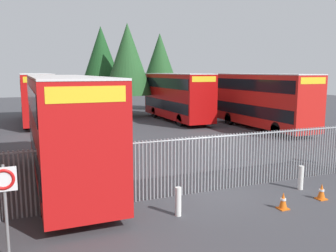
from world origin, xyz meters
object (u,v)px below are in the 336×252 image
at_px(double_decker_bus_near_gate, 65,125).
at_px(bollard_near_left, 178,202).
at_px(bollard_center_front, 301,178).
at_px(double_decker_bus_behind_fence_right, 176,95).
at_px(traffic_cone_near_kerb, 283,201).
at_px(speed_limit_sign_post, 4,190).
at_px(double_decker_bus_far_back, 36,96).
at_px(double_decker_bus_behind_fence_left, 262,99).
at_px(traffic_cone_mid_forecourt, 322,192).

xyz_separation_m(double_decker_bus_near_gate, bollard_near_left, (2.86, -4.98, -1.95)).
height_order(bollard_near_left, bollard_center_front, same).
bearing_deg(double_decker_bus_behind_fence_right, traffic_cone_near_kerb, -104.40).
relative_size(bollard_center_front, speed_limit_sign_post, 0.40).
bearing_deg(double_decker_bus_far_back, double_decker_bus_near_gate, -89.03).
height_order(double_decker_bus_near_gate, speed_limit_sign_post, double_decker_bus_near_gate).
height_order(double_decker_bus_far_back, bollard_center_front, double_decker_bus_far_back).
xyz_separation_m(double_decker_bus_behind_fence_right, traffic_cone_near_kerb, (-5.50, -21.42, -2.13)).
distance_m(double_decker_bus_behind_fence_left, bollard_near_left, 19.23).
height_order(double_decker_bus_near_gate, double_decker_bus_behind_fence_left, same).
bearing_deg(double_decker_bus_far_back, bollard_center_front, -69.64).
height_order(double_decker_bus_behind_fence_right, traffic_cone_mid_forecourt, double_decker_bus_behind_fence_right).
distance_m(bollard_center_front, traffic_cone_mid_forecourt, 1.18).
bearing_deg(bollard_near_left, double_decker_bus_near_gate, 119.82).
relative_size(double_decker_bus_far_back, speed_limit_sign_post, 4.50).
bearing_deg(traffic_cone_near_kerb, speed_limit_sign_post, -179.80).
xyz_separation_m(double_decker_bus_behind_fence_left, bollard_center_front, (-7.89, -13.11, -1.95)).
bearing_deg(bollard_center_front, traffic_cone_near_kerb, -145.64).
bearing_deg(speed_limit_sign_post, double_decker_bus_far_back, 85.86).
bearing_deg(double_decker_bus_far_back, double_decker_bus_behind_fence_left, -31.90).
relative_size(bollard_near_left, traffic_cone_near_kerb, 1.61).
height_order(bollard_near_left, traffic_cone_near_kerb, bollard_near_left).
xyz_separation_m(double_decker_bus_behind_fence_right, double_decker_bus_far_back, (-12.18, 3.38, 0.00)).
bearing_deg(double_decker_bus_near_gate, bollard_center_front, -27.97).
distance_m(bollard_near_left, speed_limit_sign_post, 5.22).
bearing_deg(bollard_center_front, double_decker_bus_behind_fence_left, 58.94).
xyz_separation_m(bollard_near_left, bollard_center_front, (5.51, 0.54, 0.00)).
relative_size(double_decker_bus_behind_fence_right, bollard_center_front, 11.38).
xyz_separation_m(bollard_near_left, speed_limit_sign_post, (-4.98, -0.87, 1.30)).
xyz_separation_m(double_decker_bus_behind_fence_left, traffic_cone_near_kerb, (-9.91, -14.48, -2.13)).
distance_m(bollard_center_front, speed_limit_sign_post, 10.66).
bearing_deg(bollard_near_left, speed_limit_sign_post, -170.14).
height_order(traffic_cone_near_kerb, speed_limit_sign_post, speed_limit_sign_post).
bearing_deg(bollard_center_front, traffic_cone_mid_forecourt, -94.65).
bearing_deg(speed_limit_sign_post, double_decker_bus_near_gate, 70.08).
xyz_separation_m(double_decker_bus_near_gate, traffic_cone_mid_forecourt, (8.28, -5.60, -2.13)).
bearing_deg(traffic_cone_mid_forecourt, double_decker_bus_behind_fence_left, 60.75).
bearing_deg(traffic_cone_near_kerb, double_decker_bus_far_back, 105.08).
xyz_separation_m(double_decker_bus_behind_fence_left, speed_limit_sign_post, (-18.38, -14.51, -0.65)).
xyz_separation_m(double_decker_bus_behind_fence_left, traffic_cone_mid_forecourt, (-7.99, -14.27, -2.13)).
relative_size(double_decker_bus_near_gate, bollard_center_front, 11.38).
bearing_deg(double_decker_bus_near_gate, double_decker_bus_behind_fence_right, 52.76).
distance_m(bollard_near_left, traffic_cone_near_kerb, 3.61).
height_order(double_decker_bus_behind_fence_left, double_decker_bus_far_back, same).
distance_m(double_decker_bus_near_gate, traffic_cone_mid_forecourt, 10.22).
height_order(bollard_near_left, traffic_cone_mid_forecourt, bollard_near_left).
distance_m(bollard_near_left, bollard_center_front, 5.54).
distance_m(double_decker_bus_behind_fence_right, traffic_cone_near_kerb, 22.22).
xyz_separation_m(bollard_near_left, traffic_cone_mid_forecourt, (5.42, -0.62, -0.19)).
bearing_deg(double_decker_bus_behind_fence_right, double_decker_bus_behind_fence_left, -57.61).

